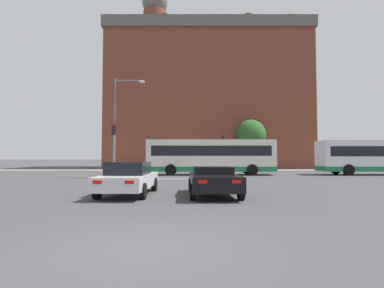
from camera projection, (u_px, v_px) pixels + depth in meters
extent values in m
plane|color=#3D3D3F|center=(144.00, 247.00, 5.43)|extent=(400.00, 400.00, 0.00)
cube|color=silver|center=(180.00, 179.00, 22.36)|extent=(7.23, 0.30, 0.01)
cube|color=gray|center=(184.00, 170.00, 37.70)|extent=(68.03, 2.50, 0.01)
cube|color=brown|center=(207.00, 104.00, 46.99)|extent=(29.70, 11.27, 19.91)
cube|color=#5B5954|center=(207.00, 37.00, 47.46)|extent=(30.29, 11.72, 1.64)
cube|color=brown|center=(130.00, 25.00, 46.78)|extent=(0.90, 0.90, 1.60)
cube|color=brown|center=(164.00, 19.00, 45.00)|extent=(0.90, 0.90, 1.60)
cube|color=brown|center=(204.00, 21.00, 45.40)|extent=(0.90, 0.90, 1.60)
cube|color=brown|center=(247.00, 19.00, 44.99)|extent=(0.90, 0.90, 1.60)
cube|color=brown|center=(289.00, 20.00, 45.31)|extent=(0.90, 0.90, 1.60)
cylinder|color=brown|center=(154.00, 22.00, 47.55)|extent=(3.64, 3.64, 3.27)
sphere|color=#5B5954|center=(154.00, 2.00, 47.68)|extent=(4.05, 4.05, 4.05)
cube|color=silver|center=(128.00, 181.00, 13.01)|extent=(1.99, 4.70, 0.56)
cube|color=black|center=(128.00, 168.00, 12.98)|extent=(1.65, 2.14, 0.54)
cylinder|color=black|center=(117.00, 184.00, 14.46)|extent=(0.24, 0.65, 0.64)
cylinder|color=black|center=(154.00, 184.00, 14.41)|extent=(0.24, 0.65, 0.64)
cylinder|color=black|center=(96.00, 191.00, 11.58)|extent=(0.24, 0.65, 0.64)
cylinder|color=black|center=(142.00, 191.00, 11.53)|extent=(0.24, 0.65, 0.64)
cube|color=red|center=(97.00, 182.00, 10.69)|extent=(0.32, 0.06, 0.12)
cube|color=red|center=(129.00, 182.00, 10.66)|extent=(0.32, 0.06, 0.12)
cube|color=black|center=(213.00, 181.00, 12.71)|extent=(2.04, 4.42, 0.59)
cube|color=black|center=(212.00, 170.00, 12.84)|extent=(1.68, 1.36, 0.31)
cylinder|color=black|center=(190.00, 185.00, 14.02)|extent=(0.24, 0.65, 0.64)
cylinder|color=black|center=(229.00, 185.00, 14.08)|extent=(0.24, 0.65, 0.64)
cylinder|color=black|center=(192.00, 192.00, 11.32)|extent=(0.24, 0.65, 0.64)
cylinder|color=black|center=(240.00, 192.00, 11.37)|extent=(0.24, 0.65, 0.64)
cube|color=red|center=(202.00, 182.00, 10.50)|extent=(0.32, 0.06, 0.12)
cube|color=red|center=(236.00, 182.00, 10.53)|extent=(0.32, 0.06, 0.12)
cube|color=silver|center=(210.00, 156.00, 27.55)|extent=(11.58, 2.45, 2.85)
cube|color=#1E7042|center=(210.00, 169.00, 27.50)|extent=(11.60, 2.47, 0.44)
cube|color=black|center=(210.00, 151.00, 27.57)|extent=(10.65, 2.48, 0.90)
cylinder|color=black|center=(246.00, 169.00, 28.68)|extent=(1.00, 0.28, 1.00)
cylinder|color=black|center=(251.00, 170.00, 26.33)|extent=(1.00, 0.28, 1.00)
cylinder|color=black|center=(172.00, 169.00, 28.66)|extent=(1.00, 0.28, 1.00)
cylinder|color=black|center=(170.00, 170.00, 26.31)|extent=(1.00, 0.28, 1.00)
cube|color=silver|center=(376.00, 156.00, 27.62)|extent=(10.48, 2.48, 2.79)
cube|color=#1E7042|center=(376.00, 169.00, 27.57)|extent=(10.50, 2.50, 0.44)
cube|color=black|center=(376.00, 152.00, 27.63)|extent=(9.64, 2.51, 0.90)
cylinder|color=black|center=(335.00, 169.00, 28.75)|extent=(1.00, 0.28, 1.00)
cylinder|color=black|center=(348.00, 170.00, 26.36)|extent=(1.00, 0.28, 1.00)
cylinder|color=slate|center=(113.00, 156.00, 22.82)|extent=(0.12, 0.12, 3.38)
cube|color=black|center=(113.00, 129.00, 22.91)|extent=(0.26, 0.20, 0.80)
sphere|color=red|center=(113.00, 126.00, 22.80)|extent=(0.17, 0.17, 0.17)
sphere|color=black|center=(112.00, 129.00, 22.78)|extent=(0.17, 0.17, 0.17)
sphere|color=black|center=(112.00, 132.00, 22.77)|extent=(0.17, 0.17, 0.17)
cylinder|color=slate|center=(222.00, 156.00, 37.02)|extent=(0.12, 0.12, 3.48)
cube|color=black|center=(222.00, 139.00, 37.11)|extent=(0.26, 0.20, 0.80)
sphere|color=black|center=(222.00, 137.00, 36.99)|extent=(0.17, 0.17, 0.17)
sphere|color=black|center=(222.00, 139.00, 36.98)|extent=(0.17, 0.17, 0.17)
sphere|color=#1ED14C|center=(222.00, 141.00, 36.97)|extent=(0.17, 0.17, 0.17)
cylinder|color=slate|center=(114.00, 128.00, 23.82)|extent=(0.16, 0.16, 7.92)
cylinder|color=slate|center=(128.00, 81.00, 23.99)|extent=(2.13, 0.10, 0.10)
ellipsoid|color=#B2B2B7|center=(141.00, 82.00, 23.99)|extent=(0.50, 0.36, 0.22)
cylinder|color=brown|center=(257.00, 167.00, 37.61)|extent=(0.13, 0.13, 0.87)
cylinder|color=brown|center=(256.00, 167.00, 37.75)|extent=(0.13, 0.13, 0.87)
cube|color=#B21E23|center=(256.00, 160.00, 37.71)|extent=(0.41, 0.45, 0.69)
sphere|color=tan|center=(256.00, 157.00, 37.73)|extent=(0.26, 0.26, 0.26)
cylinder|color=#333851|center=(186.00, 167.00, 37.94)|extent=(0.13, 0.13, 0.82)
cylinder|color=#333851|center=(186.00, 167.00, 37.78)|extent=(0.13, 0.13, 0.82)
cube|color=#B21E23|center=(186.00, 161.00, 37.89)|extent=(0.30, 0.44, 0.65)
sphere|color=tan|center=(186.00, 157.00, 37.91)|extent=(0.24, 0.24, 0.24)
cylinder|color=#333851|center=(194.00, 167.00, 38.54)|extent=(0.13, 0.13, 0.83)
cylinder|color=#333851|center=(194.00, 167.00, 38.37)|extent=(0.13, 0.13, 0.83)
cube|color=navy|center=(194.00, 161.00, 38.49)|extent=(0.28, 0.43, 0.65)
sphere|color=tan|center=(194.00, 157.00, 38.51)|extent=(0.25, 0.25, 0.25)
cylinder|color=#4C3823|center=(250.00, 159.00, 40.39)|extent=(0.36, 0.36, 2.88)
ellipsoid|color=#285623|center=(250.00, 135.00, 40.53)|extent=(4.05, 4.05, 4.25)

